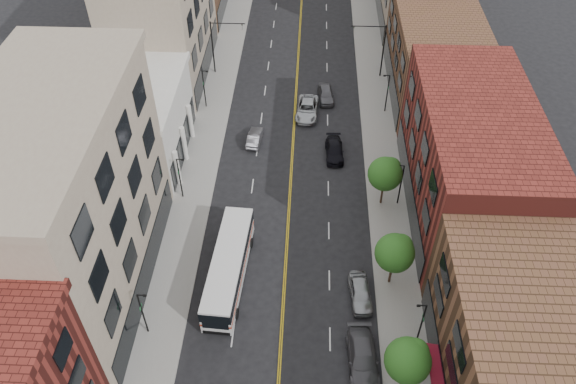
# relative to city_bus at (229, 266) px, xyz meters

# --- Properties ---
(sidewalk_left) EXTENTS (4.00, 110.00, 0.15)m
(sidewalk_left) POSITION_rel_city_bus_xyz_m (-5.09, 21.19, -1.71)
(sidewalk_left) COLOR gray
(sidewalk_left) RESTS_ON ground
(sidewalk_right) EXTENTS (4.00, 110.00, 0.15)m
(sidewalk_right) POSITION_rel_city_bus_xyz_m (14.91, 21.19, -1.71)
(sidewalk_right) COLOR gray
(sidewalk_right) RESTS_ON ground
(bldg_l_tanoffice) EXTENTS (10.00, 22.00, 18.00)m
(bldg_l_tanoffice) POSITION_rel_city_bus_xyz_m (-12.09, -0.81, 7.22)
(bldg_l_tanoffice) COLOR gray
(bldg_l_tanoffice) RESTS_ON ground
(bldg_l_white) EXTENTS (10.00, 14.00, 8.00)m
(bldg_l_white) POSITION_rel_city_bus_xyz_m (-12.09, 17.19, 2.22)
(bldg_l_white) COLOR silver
(bldg_l_white) RESTS_ON ground
(bldg_l_far_a) EXTENTS (10.00, 20.00, 18.00)m
(bldg_l_far_a) POSITION_rel_city_bus_xyz_m (-12.09, 34.19, 7.22)
(bldg_l_far_a) COLOR gray
(bldg_l_far_a) RESTS_ON ground
(bldg_r_mid) EXTENTS (10.00, 22.00, 12.00)m
(bldg_r_mid) POSITION_rel_city_bus_xyz_m (21.91, 10.19, 4.22)
(bldg_r_mid) COLOR #5D1E18
(bldg_r_mid) RESTS_ON ground
(bldg_r_far_a) EXTENTS (10.00, 20.00, 10.00)m
(bldg_r_far_a) POSITION_rel_city_bus_xyz_m (21.91, 31.19, 3.22)
(bldg_r_far_a) COLOR brown
(bldg_r_far_a) RESTS_ON ground
(tree_r_1) EXTENTS (3.40, 3.40, 5.59)m
(tree_r_1) POSITION_rel_city_bus_xyz_m (14.30, -9.74, 2.35)
(tree_r_1) COLOR black
(tree_r_1) RESTS_ON sidewalk_right
(tree_r_2) EXTENTS (3.40, 3.40, 5.59)m
(tree_r_2) POSITION_rel_city_bus_xyz_m (14.30, 0.26, 2.35)
(tree_r_2) COLOR black
(tree_r_2) RESTS_ON sidewalk_right
(tree_r_3) EXTENTS (3.40, 3.40, 5.59)m
(tree_r_3) POSITION_rel_city_bus_xyz_m (14.30, 10.26, 2.35)
(tree_r_3) COLOR black
(tree_r_3) RESTS_ON sidewalk_right
(lamp_l_1) EXTENTS (0.81, 0.55, 5.05)m
(lamp_l_1) POSITION_rel_city_bus_xyz_m (-6.04, -5.81, 1.19)
(lamp_l_1) COLOR black
(lamp_l_1) RESTS_ON sidewalk_left
(lamp_l_2) EXTENTS (0.81, 0.55, 5.05)m
(lamp_l_2) POSITION_rel_city_bus_xyz_m (-6.04, 10.19, 1.19)
(lamp_l_2) COLOR black
(lamp_l_2) RESTS_ON sidewalk_left
(lamp_l_3) EXTENTS (0.81, 0.55, 5.05)m
(lamp_l_3) POSITION_rel_city_bus_xyz_m (-6.04, 26.19, 1.19)
(lamp_l_3) COLOR black
(lamp_l_3) RESTS_ON sidewalk_left
(lamp_r_1) EXTENTS (0.81, 0.55, 5.05)m
(lamp_r_1) POSITION_rel_city_bus_xyz_m (15.86, -5.81, 1.19)
(lamp_r_1) COLOR black
(lamp_r_1) RESTS_ON sidewalk_right
(lamp_r_2) EXTENTS (0.81, 0.55, 5.05)m
(lamp_r_2) POSITION_rel_city_bus_xyz_m (15.86, 10.19, 1.19)
(lamp_r_2) COLOR black
(lamp_r_2) RESTS_ON sidewalk_right
(lamp_r_3) EXTENTS (0.81, 0.55, 5.05)m
(lamp_r_3) POSITION_rel_city_bus_xyz_m (15.86, 26.19, 1.19)
(lamp_r_3) COLOR black
(lamp_r_3) RESTS_ON sidewalk_right
(signal_mast_left) EXTENTS (4.49, 0.18, 7.20)m
(signal_mast_left) POSITION_rel_city_bus_xyz_m (-5.36, 34.19, 2.86)
(signal_mast_left) COLOR black
(signal_mast_left) RESTS_ON sidewalk_left
(signal_mast_right) EXTENTS (4.49, 0.18, 7.20)m
(signal_mast_right) POSITION_rel_city_bus_xyz_m (15.18, 34.19, 2.86)
(signal_mast_right) COLOR black
(signal_mast_right) RESTS_ON sidewalk_right
(city_bus) EXTENTS (3.44, 12.06, 3.06)m
(city_bus) POSITION_rel_city_bus_xyz_m (0.00, 0.00, 0.00)
(city_bus) COLOR silver
(city_bus) RESTS_ON ground
(car_parked_mid) EXTENTS (2.64, 5.76, 1.63)m
(car_parked_mid) POSITION_rel_city_bus_xyz_m (11.39, -7.87, -0.97)
(car_parked_mid) COLOR #48474C
(car_parked_mid) RESTS_ON ground
(car_parked_far) EXTENTS (2.21, 4.64, 1.53)m
(car_parked_far) POSITION_rel_city_bus_xyz_m (11.54, -1.63, -1.02)
(car_parked_far) COLOR #999CA0
(car_parked_far) RESTS_ON ground
(car_lane_behind) EXTENTS (1.74, 4.11, 1.32)m
(car_lane_behind) POSITION_rel_city_bus_xyz_m (0.52, 19.61, -1.12)
(car_lane_behind) COLOR #525156
(car_lane_behind) RESTS_ON ground
(car_lane_a) EXTENTS (2.15, 4.85, 1.38)m
(car_lane_a) POSITION_rel_city_bus_xyz_m (9.59, 17.64, -1.09)
(car_lane_a) COLOR black
(car_lane_a) RESTS_ON ground
(car_lane_b) EXTENTS (2.96, 5.79, 1.57)m
(car_lane_b) POSITION_rel_city_bus_xyz_m (6.41, 25.30, -1.00)
(car_lane_b) COLOR #B0B4B8
(car_lane_b) RESTS_ON ground
(car_lane_c) EXTENTS (2.30, 4.68, 1.54)m
(car_lane_c) POSITION_rel_city_bus_xyz_m (8.69, 28.62, -1.01)
(car_lane_c) COLOR #535359
(car_lane_c) RESTS_ON ground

